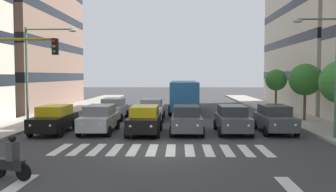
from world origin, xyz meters
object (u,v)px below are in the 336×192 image
Objects in this scene: car_2 at (186,119)px; traffic_light_gantry at (4,74)px; street_tree_2 at (305,80)px; street_tree_3 at (276,80)px; street_lamp_left at (329,64)px; car_1 at (232,119)px; car_3 at (145,120)px; car_row2_1 at (152,109)px; street_lamp_right at (36,64)px; car_0 at (275,119)px; car_5 at (54,119)px; car_row2_0 at (113,109)px; motorcycle_with_rider at (11,161)px; bus_behind_traffic at (184,93)px; car_4 at (99,119)px.

traffic_light_gantry reaches higher than car_2.
street_tree_3 is (0.13, -7.60, -0.14)m from street_tree_2.
street_tree_2 is (-1.39, -7.58, -0.96)m from street_lamp_left.
car_1 is 5.46m from car_3.
car_row2_1 is at bearing -3.90° from street_tree_2.
street_lamp_right is at bearing -7.53° from car_1.
car_2 is (2.86, 0.12, 0.00)m from car_1.
street_lamp_right is (7.51, 4.43, 3.47)m from car_row2_1.
car_0 is at bearing -174.06° from car_1.
car_row2_1 is 1.02× the size of street_tree_2.
car_5 is 0.67× the size of street_lamp_left.
street_lamp_right reaches higher than street_tree_2.
car_3 is at bearing 90.76° from car_row2_1.
street_tree_3 reaches higher than car_row2_1.
traffic_light_gantry reaches higher than car_0.
car_1 is 1.00× the size of car_5.
car_row2_0 is at bearing -37.21° from car_1.
car_2 is 10.90m from street_lamp_right.
car_0 is at bearing 54.36° from street_tree_2.
car_3 is 0.81× the size of traffic_light_gantry.
car_row2_0 is 2.71× the size of motorcycle_with_rider.
motorcycle_with_rider is at bearing 41.35° from car_0.
car_row2_0 is (3.27, -7.10, 0.00)m from car_3.
car_2 and car_row2_1 have the same top height.
car_row2_0 is 3.21m from car_row2_1.
motorcycle_with_rider is at bearing 74.66° from bus_behind_traffic.
street_lamp_left is (-14.05, -7.87, 3.58)m from motorcycle_with_rider.
car_5 is (11.11, 0.35, 0.00)m from car_1.
traffic_light_gantry is 25.64m from street_tree_3.
car_0 is 10.09m from car_row2_1.
car_2 is 2.71× the size of motorcycle_with_rider.
bus_behind_traffic is at bearing -77.28° from car_1.
car_0 and car_row2_1 have the same top height.
street_tree_2 reaches higher than car_1.
car_3 is 2.94m from car_4.
car_row2_1 is at bearing -149.46° from street_lamp_right.
car_4 is 0.81× the size of traffic_light_gantry.
street_lamp_right is 1.66× the size of street_tree_3.
car_1 is 14.52m from street_tree_3.
car_row2_1 is at bearing 171.83° from car_row2_0.
car_4 is 2.71× the size of motorcycle_with_rider.
street_tree_2 is at bearing 175.19° from car_row2_0.
traffic_light_gantry is (8.77, 5.36, 2.77)m from car_2.
street_lamp_left is (-16.57, -3.24, 0.58)m from traffic_light_gantry.
car_4 is 1.02× the size of street_tree_2.
bus_behind_traffic is at bearing -65.89° from car_0.
car_0 and car_3 have the same top height.
car_row2_1 is 7.12m from bus_behind_traffic.
street_lamp_left is (-13.27, 2.20, 3.34)m from car_4.
car_3 and car_row2_1 have the same top height.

